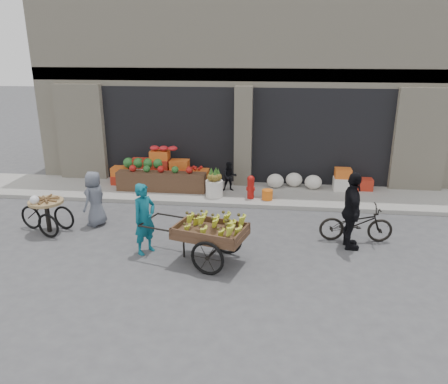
# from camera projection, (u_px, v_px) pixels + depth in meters

# --- Properties ---
(ground) EXTENTS (80.00, 80.00, 0.00)m
(ground) POSITION_uv_depth(u_px,v_px,m) (225.00, 255.00, 9.81)
(ground) COLOR #424244
(ground) RESTS_ON ground
(sidewalk) EXTENTS (18.00, 2.20, 0.12)m
(sidewalk) POSITION_uv_depth(u_px,v_px,m) (240.00, 194.00, 13.65)
(sidewalk) COLOR gray
(sidewalk) RESTS_ON ground
(building) EXTENTS (14.00, 6.45, 7.00)m
(building) POSITION_uv_depth(u_px,v_px,m) (250.00, 76.00, 16.30)
(building) COLOR beige
(building) RESTS_ON ground
(fruit_display) EXTENTS (3.10, 1.12, 1.24)m
(fruit_display) POSITION_uv_depth(u_px,v_px,m) (164.00, 170.00, 13.99)
(fruit_display) COLOR #B32A18
(fruit_display) RESTS_ON sidewalk
(pineapple_bin) EXTENTS (0.52, 0.52, 0.50)m
(pineapple_bin) POSITION_uv_depth(u_px,v_px,m) (214.00, 188.00, 13.16)
(pineapple_bin) COLOR silver
(pineapple_bin) RESTS_ON sidewalk
(fire_hydrant) EXTENTS (0.22, 0.22, 0.71)m
(fire_hydrant) POSITION_uv_depth(u_px,v_px,m) (251.00, 186.00, 12.95)
(fire_hydrant) COLOR #A5140F
(fire_hydrant) RESTS_ON sidewalk
(orange_bucket) EXTENTS (0.32, 0.32, 0.30)m
(orange_bucket) POSITION_uv_depth(u_px,v_px,m) (267.00, 195.00, 12.92)
(orange_bucket) COLOR orange
(orange_bucket) RESTS_ON sidewalk
(right_bay_goods) EXTENTS (3.35, 0.60, 0.70)m
(right_bay_goods) POSITION_uv_depth(u_px,v_px,m) (324.00, 180.00, 13.81)
(right_bay_goods) COLOR silver
(right_bay_goods) RESTS_ON sidewalk
(seated_person) EXTENTS (0.51, 0.43, 0.93)m
(seated_person) POSITION_uv_depth(u_px,v_px,m) (230.00, 176.00, 13.61)
(seated_person) COLOR black
(seated_person) RESTS_ON sidewalk
(banana_cart) EXTENTS (2.67, 1.62, 1.05)m
(banana_cart) POSITION_uv_depth(u_px,v_px,m) (208.00, 229.00, 9.25)
(banana_cart) COLOR brown
(banana_cart) RESTS_ON ground
(vendor_woman) EXTENTS (0.65, 0.71, 1.63)m
(vendor_woman) POSITION_uv_depth(u_px,v_px,m) (145.00, 219.00, 9.68)
(vendor_woman) COLOR #0D586B
(vendor_woman) RESTS_ON ground
(tricycle_cart) EXTENTS (1.46, 1.02, 0.95)m
(tricycle_cart) POSITION_uv_depth(u_px,v_px,m) (47.00, 211.00, 10.85)
(tricycle_cart) COLOR #9E7F51
(tricycle_cart) RESTS_ON ground
(vendor_grey) EXTENTS (0.65, 0.81, 1.45)m
(vendor_grey) POSITION_uv_depth(u_px,v_px,m) (95.00, 199.00, 11.23)
(vendor_grey) COLOR slate
(vendor_grey) RESTS_ON ground
(bicycle) EXTENTS (1.74, 0.67, 0.90)m
(bicycle) POSITION_uv_depth(u_px,v_px,m) (356.00, 223.00, 10.37)
(bicycle) COLOR black
(bicycle) RESTS_ON ground
(cyclist) EXTENTS (0.48, 1.08, 1.81)m
(cyclist) POSITION_uv_depth(u_px,v_px,m) (352.00, 211.00, 9.87)
(cyclist) COLOR black
(cyclist) RESTS_ON ground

